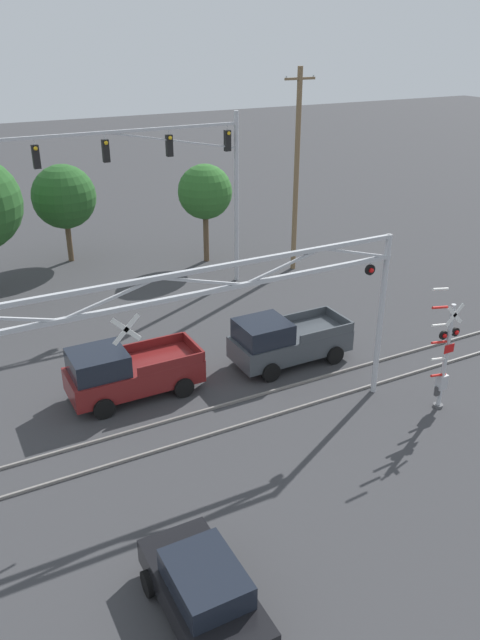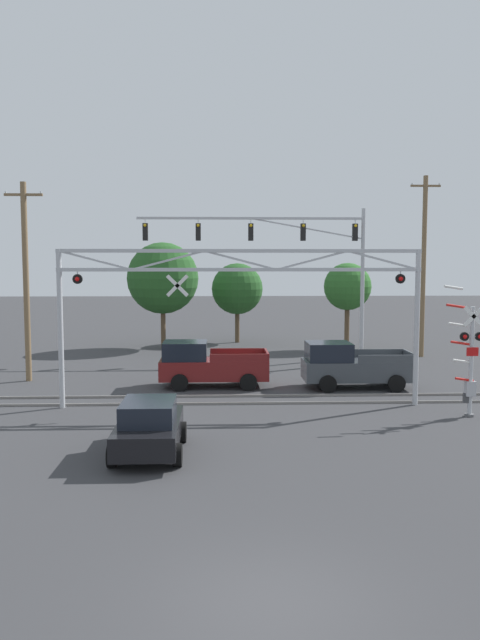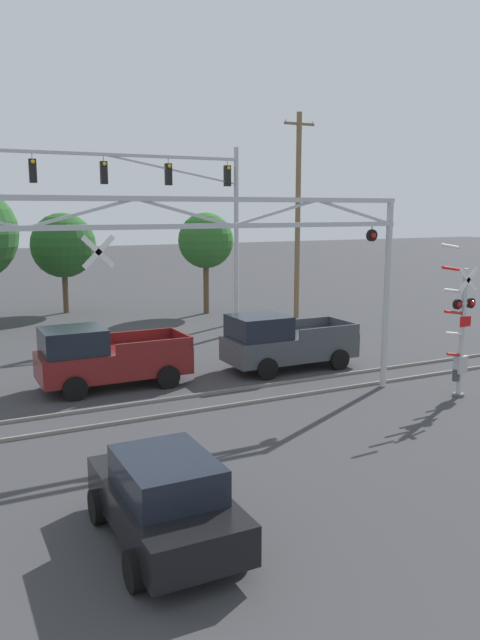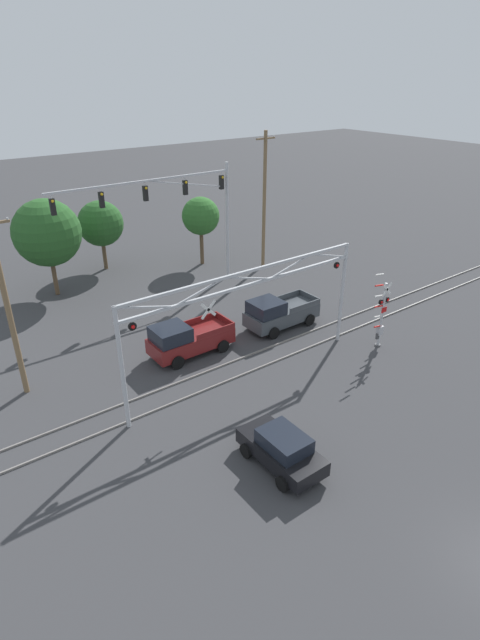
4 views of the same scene
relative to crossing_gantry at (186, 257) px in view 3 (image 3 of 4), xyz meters
name	(u,v)px [view 3 (image 3 of 4)]	position (x,y,z in m)	size (l,w,h in m)	color
rail_track_near	(186,412)	(0.02, 0.28, -4.54)	(80.00, 0.08, 0.10)	gray
rail_track_far	(169,399)	(0.02, 1.72, -4.54)	(80.00, 0.08, 0.10)	gray
crossing_gantry	(186,257)	(0.00, 0.00, 0.00)	(14.25, 0.26, 6.22)	#B7BABF
crossing_signal_mast	(461,336)	(8.39, -1.98, -2.61)	(1.53, 0.35, 4.88)	#B7BABF
traffic_signal_span	(164,197)	(4.00, 12.83, 1.87)	(13.58, 0.39, 8.94)	#B7BABF
pickup_truck_lead	(106,358)	(-1.34, 4.03, -3.56)	(4.95, 2.26, 2.10)	maroon
pickup_truck_following	(283,342)	(5.19, 3.51, -3.56)	(4.92, 2.26, 2.10)	#3D4247
sedan_waiting	(165,498)	(-2.92, -6.18, -3.76)	(2.06, 3.97, 1.64)	black
utility_pole_right	(298,215)	(11.56, 12.93, 1.01)	(1.80, 0.28, 10.89)	brown
background_tree_beyond_span	(206,241)	(7.70, 16.47, -0.46)	(3.12, 3.12, 5.72)	brown
background_tree_far_right_verge	(63,246)	(0.54, 20.27, -0.73)	(3.66, 3.66, 5.70)	brown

